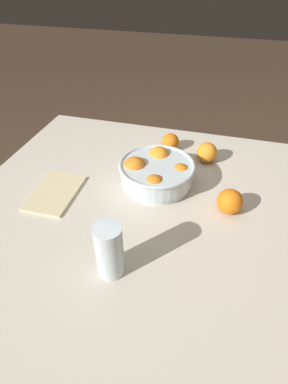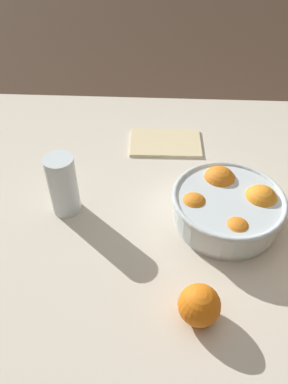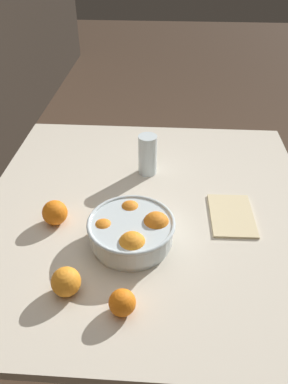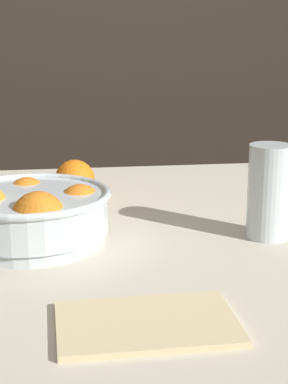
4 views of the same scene
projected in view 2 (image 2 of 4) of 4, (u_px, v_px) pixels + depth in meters
ground_plane at (150, 343)px, 1.41m from camera, size 12.00×12.00×0.00m
dining_table at (152, 227)px, 0.97m from camera, size 1.17×1.12×0.72m
fruit_bowl at (227, 207)px, 0.86m from camera, size 0.26×0.26×0.10m
juice_glass at (63, 188)px, 0.88m from camera, size 0.07×0.07×0.15m
orange_loose_near_bowl at (199, 305)px, 0.69m from camera, size 0.08×0.08×0.08m
napkin at (166, 143)px, 1.13m from camera, size 0.21×0.14×0.01m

